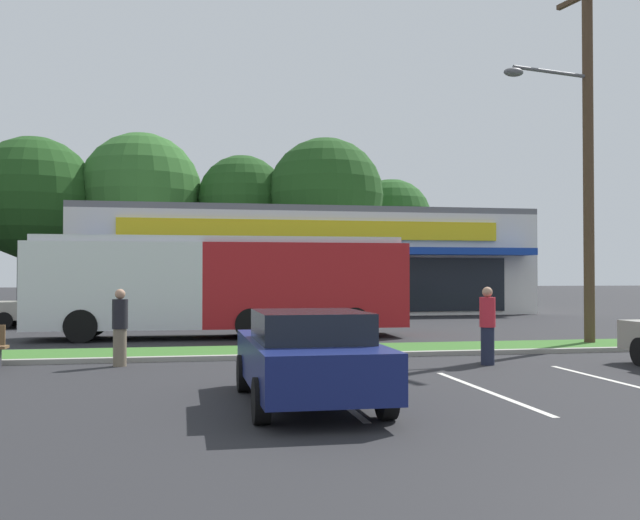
% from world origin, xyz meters
% --- Properties ---
extents(grass_median, '(56.00, 2.20, 0.12)m').
position_xyz_m(grass_median, '(0.00, 14.00, 0.06)').
color(grass_median, '#386B28').
rests_on(grass_median, ground_plane).
extents(curb_lip, '(56.00, 0.24, 0.12)m').
position_xyz_m(curb_lip, '(0.00, 12.78, 0.06)').
color(curb_lip, '#99968C').
rests_on(curb_lip, ground_plane).
extents(parking_stripe_0, '(0.12, 4.80, 0.01)m').
position_xyz_m(parking_stripe_0, '(-2.47, 7.41, 0.00)').
color(parking_stripe_0, silver).
rests_on(parking_stripe_0, ground_plane).
extents(parking_stripe_1, '(0.12, 4.80, 0.01)m').
position_xyz_m(parking_stripe_1, '(0.27, 7.29, 0.00)').
color(parking_stripe_1, silver).
rests_on(parking_stripe_1, ground_plane).
extents(parking_stripe_2, '(0.12, 4.80, 0.01)m').
position_xyz_m(parking_stripe_2, '(3.15, 7.89, 0.00)').
color(parking_stripe_2, silver).
rests_on(parking_stripe_2, ground_plane).
extents(storefront_building, '(23.39, 14.13, 5.45)m').
position_xyz_m(storefront_building, '(1.37, 36.39, 2.73)').
color(storefront_building, silver).
rests_on(storefront_building, ground_plane).
extents(tree_left, '(7.95, 7.95, 10.98)m').
position_xyz_m(tree_left, '(-14.43, 44.86, 7.00)').
color(tree_left, '#473323').
rests_on(tree_left, ground_plane).
extents(tree_mid_left, '(8.09, 8.09, 11.53)m').
position_xyz_m(tree_mid_left, '(-7.71, 45.21, 7.47)').
color(tree_mid_left, '#473323').
rests_on(tree_mid_left, ground_plane).
extents(tree_mid, '(5.90, 5.90, 10.06)m').
position_xyz_m(tree_mid, '(-1.04, 44.14, 7.09)').
color(tree_mid, '#473323').
rests_on(tree_mid, ground_plane).
extents(tree_mid_right, '(7.63, 7.63, 11.09)m').
position_xyz_m(tree_mid_right, '(4.32, 42.36, 7.26)').
color(tree_mid_right, '#473323').
rests_on(tree_mid_right, ground_plane).
extents(tree_right, '(5.87, 5.87, 9.07)m').
position_xyz_m(tree_right, '(10.15, 46.79, 6.12)').
color(tree_right, '#473323').
rests_on(tree_right, ground_plane).
extents(utility_pole, '(3.14, 2.38, 10.70)m').
position_xyz_m(utility_pole, '(6.29, 14.20, 5.70)').
color(utility_pole, '#4C3826').
rests_on(utility_pole, ground_plane).
extents(city_bus, '(12.04, 2.89, 3.25)m').
position_xyz_m(city_bus, '(-3.74, 19.11, 1.77)').
color(city_bus, '#AD191E').
rests_on(city_bus, ground_plane).
extents(car_1, '(4.25, 1.89, 1.51)m').
position_xyz_m(car_1, '(1.54, 25.52, 0.78)').
color(car_1, '#B7B7BC').
rests_on(car_1, ground_plane).
extents(car_2, '(4.75, 1.86, 1.52)m').
position_xyz_m(car_2, '(-9.99, 25.11, 0.78)').
color(car_2, '#9E998C').
rests_on(car_2, ground_plane).
extents(car_4, '(1.99, 4.54, 1.47)m').
position_xyz_m(car_4, '(-3.02, 6.59, 0.76)').
color(car_4, navy).
rests_on(car_4, ground_plane).
extents(pedestrian_near_bench, '(0.36, 0.36, 1.76)m').
position_xyz_m(pedestrian_near_bench, '(1.82, 10.78, 0.89)').
color(pedestrian_near_bench, '#1E2338').
rests_on(pedestrian_near_bench, ground_plane).
extents(pedestrian_by_pole, '(0.35, 0.35, 1.72)m').
position_xyz_m(pedestrian_by_pole, '(-6.33, 12.07, 0.86)').
color(pedestrian_by_pole, '#726651').
rests_on(pedestrian_by_pole, ground_plane).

